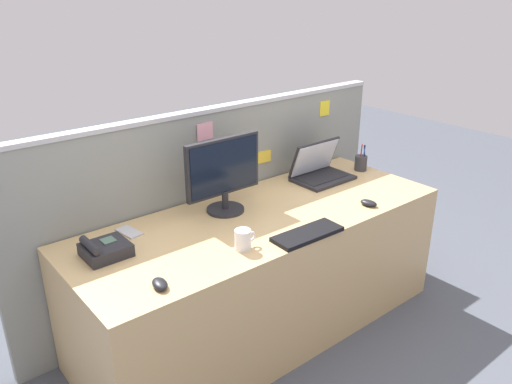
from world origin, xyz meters
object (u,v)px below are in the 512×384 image
laptop (319,170)px  keyboard_main (308,234)px  desktop_monitor (224,172)px  desk_phone (105,249)px  computer_mouse_right_hand (369,203)px  computer_mouse_left_hand (160,284)px  coffee_mug (243,239)px  pen_cup (361,163)px  cell_phone_silver_slab (129,232)px

laptop → keyboard_main: bearing=-139.7°
desktop_monitor → desk_phone: (-0.72, -0.06, -0.19)m
keyboard_main → computer_mouse_right_hand: (0.53, 0.05, 0.01)m
desk_phone → computer_mouse_right_hand: 1.45m
computer_mouse_left_hand → desk_phone: bearing=110.4°
desktop_monitor → keyboard_main: 0.57m
keyboard_main → computer_mouse_left_hand: (-0.80, 0.06, 0.01)m
keyboard_main → coffee_mug: 0.34m
computer_mouse_left_hand → coffee_mug: coffee_mug is taller
coffee_mug → desk_phone: bearing=146.8°
coffee_mug → keyboard_main: bearing=-16.8°
laptop → computer_mouse_left_hand: laptop is taller
pen_cup → cell_phone_silver_slab: (-1.62, 0.14, -0.05)m
desktop_monitor → coffee_mug: bearing=-114.7°
desktop_monitor → cell_phone_silver_slab: size_ratio=3.17×
laptop → cell_phone_silver_slab: (-1.29, 0.07, -0.06)m
laptop → computer_mouse_right_hand: laptop is taller
desk_phone → pen_cup: pen_cup is taller
computer_mouse_right_hand → pen_cup: (0.42, 0.41, 0.04)m
pen_cup → coffee_mug: pen_cup is taller
desktop_monitor → keyboard_main: (0.14, -0.51, -0.21)m
computer_mouse_right_hand → pen_cup: bearing=35.1°
keyboard_main → cell_phone_silver_slab: bearing=140.3°
laptop → keyboard_main: size_ratio=0.98×
laptop → coffee_mug: size_ratio=3.16×
computer_mouse_right_hand → computer_mouse_left_hand: bearing=170.1°
desktop_monitor → laptop: bearing=1.0°
keyboard_main → desktop_monitor: bearing=106.9°
desk_phone → computer_mouse_left_hand: 0.40m
computer_mouse_right_hand → cell_phone_silver_slab: 1.32m
desktop_monitor → coffee_mug: (-0.19, -0.41, -0.17)m
computer_mouse_right_hand → pen_cup: pen_cup is taller
laptop → coffee_mug: 1.04m
keyboard_main → pen_cup: size_ratio=2.03×
laptop → desk_phone: bearing=-177.1°
coffee_mug → pen_cup: bearing=15.8°
laptop → keyboard_main: (-0.62, -0.52, -0.05)m
pen_cup → coffee_mug: (-1.27, -0.36, -0.00)m
pen_cup → coffee_mug: bearing=-164.2°
pen_cup → keyboard_main: bearing=-154.1°
computer_mouse_right_hand → pen_cup: 0.59m
keyboard_main → computer_mouse_right_hand: 0.53m
desk_phone → cell_phone_silver_slab: bearing=37.3°
cell_phone_silver_slab → computer_mouse_right_hand: bearing=-32.3°
desk_phone → computer_mouse_right_hand: bearing=-16.1°
desk_phone → cell_phone_silver_slab: size_ratio=1.39×
desk_phone → pen_cup: bearing=0.3°
coffee_mug → desktop_monitor: bearing=65.3°
desk_phone → keyboard_main: (0.86, -0.45, -0.02)m
desktop_monitor → desk_phone: desktop_monitor is taller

